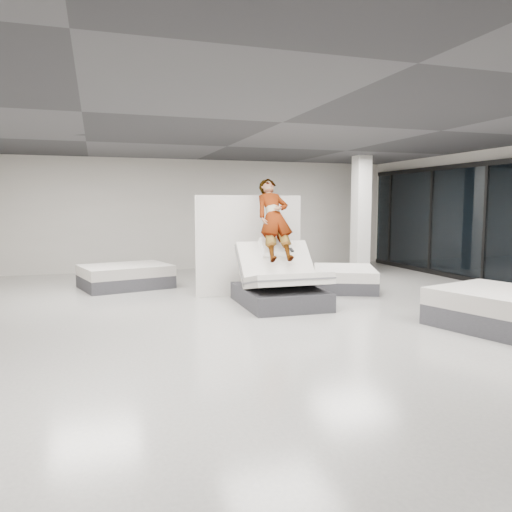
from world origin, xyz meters
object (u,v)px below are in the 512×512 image
at_px(flat_bed_right_far, 344,278).
at_px(column, 361,216).
at_px(person, 275,237).
at_px(divider_panel, 249,245).
at_px(hero_bed, 280,286).
at_px(flat_bed_left_far, 126,276).
at_px(remote, 292,250).

relative_size(flat_bed_right_far, column, 0.67).
height_order(person, flat_bed_right_far, person).
height_order(divider_panel, flat_bed_right_far, divider_panel).
bearing_deg(person, hero_bed, -90.00).
distance_m(divider_panel, flat_bed_left_far, 3.07).
height_order(person, divider_panel, divider_panel).
bearing_deg(person, remote, -57.85).
relative_size(remote, divider_panel, 0.06).
relative_size(flat_bed_right_far, flat_bed_left_far, 0.98).
xyz_separation_m(hero_bed, flat_bed_left_far, (-2.67, 2.98, -0.12)).
distance_m(hero_bed, remote, 0.71).
relative_size(person, flat_bed_left_far, 0.82).
bearing_deg(person, flat_bed_left_far, 136.20).
distance_m(divider_panel, column, 4.32).
bearing_deg(flat_bed_left_far, hero_bed, -48.11).
xyz_separation_m(remote, flat_bed_right_far, (1.79, 1.27, -0.81)).
height_order(divider_panel, column, column).
distance_m(remote, flat_bed_left_far, 4.23).
height_order(flat_bed_left_far, column, column).
bearing_deg(remote, divider_panel, 108.61).
height_order(hero_bed, remote, hero_bed).
relative_size(hero_bed, flat_bed_left_far, 0.88).
xyz_separation_m(person, column, (3.57, 2.99, 0.32)).
xyz_separation_m(remote, flat_bed_left_far, (-2.89, 2.99, -0.79)).
xyz_separation_m(flat_bed_left_far, column, (6.25, 0.35, 1.34)).
bearing_deg(flat_bed_left_far, column, 3.19).
bearing_deg(divider_panel, remote, -73.83).
bearing_deg(divider_panel, flat_bed_left_far, 144.33).
relative_size(person, flat_bed_right_far, 0.84).
height_order(remote, flat_bed_right_far, remote).
relative_size(remote, flat_bed_left_far, 0.06).
distance_m(remote, column, 4.77).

